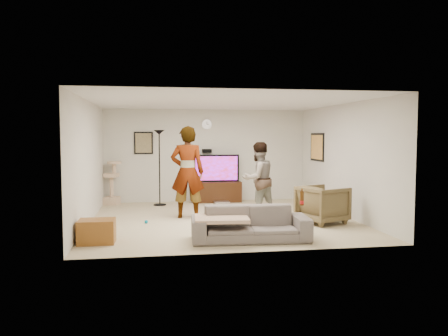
{
  "coord_description": "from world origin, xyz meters",
  "views": [
    {
      "loc": [
        -1.46,
        -9.35,
        1.8
      ],
      "look_at": [
        0.07,
        0.2,
        1.09
      ],
      "focal_mm": 35.72,
      "sensor_mm": 36.0,
      "label": 1
    }
  ],
  "objects": [
    {
      "name": "throw_blanket",
      "position": [
        -0.32,
        -1.99,
        0.39
      ],
      "size": [
        0.95,
        0.77,
        0.06
      ],
      "primitive_type": "cube",
      "rotation": [
        0.0,
        0.0,
        -0.08
      ],
      "color": "#D8AE8F",
      "rests_on": "sofa"
    },
    {
      "name": "floor",
      "position": [
        0.0,
        0.0,
        -0.01
      ],
      "size": [
        5.5,
        5.5,
        0.02
      ],
      "primitive_type": "cube",
      "color": "tan",
      "rests_on": "ground"
    },
    {
      "name": "beer_bottle",
      "position": [
        1.09,
        -1.99,
        0.71
      ],
      "size": [
        0.06,
        0.06,
        0.25
      ],
      "primitive_type": "cylinder",
      "color": "#442305",
      "rests_on": "sofa"
    },
    {
      "name": "wall_left",
      "position": [
        -2.75,
        0.0,
        1.25
      ],
      "size": [
        0.04,
        5.5,
        2.5
      ],
      "primitive_type": "cube",
      "color": "silver",
      "rests_on": "floor"
    },
    {
      "name": "side_table",
      "position": [
        -2.4,
        -1.77,
        0.2
      ],
      "size": [
        0.6,
        0.46,
        0.4
      ],
      "primitive_type": "cube",
      "rotation": [
        0.0,
        0.0,
        -0.02
      ],
      "color": "brown",
      "rests_on": "floor"
    },
    {
      "name": "picture_right",
      "position": [
        2.73,
        1.6,
        1.5
      ],
      "size": [
        0.03,
        0.78,
        0.62
      ],
      "primitive_type": "cube",
      "color": "gold",
      "rests_on": "wall_right"
    },
    {
      "name": "picture_back",
      "position": [
        -1.7,
        2.73,
        1.6
      ],
      "size": [
        0.42,
        0.03,
        0.52
      ],
      "primitive_type": "cube",
      "color": "#796D4D",
      "rests_on": "wall_back"
    },
    {
      "name": "tv_screen",
      "position": [
        0.23,
        2.46,
        0.92
      ],
      "size": [
        1.13,
        0.01,
        0.64
      ],
      "primitive_type": "cube",
      "color": "#8819DC",
      "rests_on": "tv"
    },
    {
      "name": "ceiling",
      "position": [
        0.0,
        0.0,
        2.51
      ],
      "size": [
        5.5,
        5.5,
        0.02
      ],
      "primitive_type": "cube",
      "color": "silver",
      "rests_on": "wall_back"
    },
    {
      "name": "wall_right",
      "position": [
        2.75,
        0.0,
        1.25
      ],
      "size": [
        0.04,
        5.5,
        2.5
      ],
      "primitive_type": "cube",
      "color": "silver",
      "rests_on": "floor"
    },
    {
      "name": "wall_front",
      "position": [
        0.0,
        -2.75,
        1.25
      ],
      "size": [
        5.5,
        0.04,
        2.5
      ],
      "primitive_type": "cube",
      "color": "silver",
      "rests_on": "floor"
    },
    {
      "name": "tv",
      "position": [
        0.23,
        2.5,
        0.92
      ],
      "size": [
        1.23,
        0.08,
        0.73
      ],
      "primitive_type": "cube",
      "color": "black",
      "rests_on": "tv_stand"
    },
    {
      "name": "person_left",
      "position": [
        -0.72,
        0.31,
        1.0
      ],
      "size": [
        0.78,
        0.57,
        2.0
      ],
      "primitive_type": "imported",
      "rotation": [
        0.0,
        0.0,
        3.02
      ],
      "color": "#9D9D9D",
      "rests_on": "floor"
    },
    {
      "name": "wall_back",
      "position": [
        0.0,
        2.75,
        1.25
      ],
      "size": [
        5.5,
        0.04,
        2.5
      ],
      "primitive_type": "cube",
      "color": "silver",
      "rests_on": "floor"
    },
    {
      "name": "wall_clock",
      "position": [
        0.0,
        2.72,
        2.1
      ],
      "size": [
        0.26,
        0.04,
        0.26
      ],
      "primitive_type": "cylinder",
      "rotation": [
        1.57,
        0.0,
        0.0
      ],
      "color": "white",
      "rests_on": "wall_back"
    },
    {
      "name": "floor_lamp",
      "position": [
        -1.29,
        2.17,
        0.97
      ],
      "size": [
        0.32,
        0.32,
        1.94
      ],
      "primitive_type": "cylinder",
      "color": "black",
      "rests_on": "floor"
    },
    {
      "name": "sofa",
      "position": [
        0.17,
        -1.99,
        0.29
      ],
      "size": [
        2.05,
        0.91,
        0.58
      ],
      "primitive_type": "imported",
      "rotation": [
        0.0,
        0.0,
        -0.06
      ],
      "color": "#645B58",
      "rests_on": "floor"
    },
    {
      "name": "tv_stand",
      "position": [
        0.23,
        2.5,
        0.28
      ],
      "size": [
        1.32,
        0.45,
        0.55
      ],
      "primitive_type": "cube",
      "color": "black",
      "rests_on": "floor"
    },
    {
      "name": "console_box",
      "position": [
        0.32,
        2.11,
        0.04
      ],
      "size": [
        0.4,
        0.3,
        0.07
      ],
      "primitive_type": "cube",
      "color": "#B5B5B9",
      "rests_on": "floor"
    },
    {
      "name": "person_right",
      "position": [
        0.87,
        0.32,
        0.83
      ],
      "size": [
        0.98,
        0.89,
        1.65
      ],
      "primitive_type": "imported",
      "rotation": [
        0.0,
        0.0,
        3.54
      ],
      "color": "#265290",
      "rests_on": "floor"
    },
    {
      "name": "cat_tree",
      "position": [
        -2.53,
        2.5,
        0.57
      ],
      "size": [
        0.44,
        0.44,
        1.13
      ],
      "primitive_type": "cube",
      "rotation": [
        0.0,
        0.0,
        -0.26
      ],
      "color": "#C9AA8D",
      "rests_on": "floor"
    },
    {
      "name": "wall_speaker",
      "position": [
        0.0,
        2.69,
        1.38
      ],
      "size": [
        0.25,
        0.1,
        0.1
      ],
      "primitive_type": "cube",
      "color": "black",
      "rests_on": "wall_back"
    },
    {
      "name": "armchair",
      "position": [
        1.97,
        -0.74,
        0.39
      ],
      "size": [
        1.1,
        1.08,
        0.77
      ],
      "primitive_type": "imported",
      "rotation": [
        0.0,
        0.0,
        1.96
      ],
      "color": "brown",
      "rests_on": "floor"
    },
    {
      "name": "toy_ball",
      "position": [
        -1.61,
        -0.21,
        0.03
      ],
      "size": [
        0.07,
        0.07,
        0.07
      ],
      "primitive_type": "sphere",
      "color": "#01729F",
      "rests_on": "floor"
    }
  ]
}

